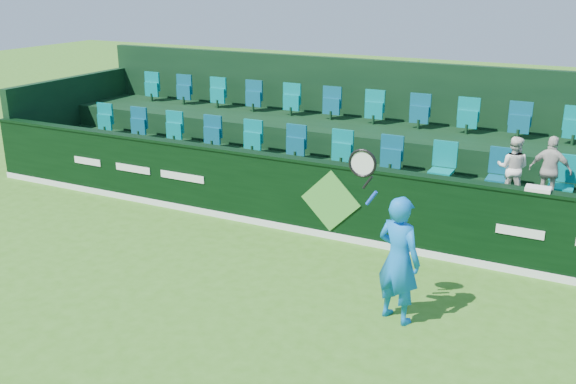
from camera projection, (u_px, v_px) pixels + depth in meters
The scene contains 11 objects.
ground at pixel (205, 348), 7.91m from camera, with size 60.00×60.00×0.00m, color #366E1A.
sponsor_hoarding at pixel (333, 201), 11.07m from camera, with size 16.00×0.25×1.35m.
stand_tier_front at pixel (356, 197), 12.09m from camera, with size 16.00×2.00×0.80m, color black.
stand_tier_back at pixel (388, 160), 13.62m from camera, with size 16.00×1.80×1.30m, color black.
stand_rear at pixel (396, 129), 13.81m from camera, with size 16.00×4.10×2.60m.
seat_row_front at pixel (364, 156), 12.21m from camera, with size 13.50×0.50×0.60m, color #037877.
seat_row_back at pixel (395, 113), 13.57m from camera, with size 13.50×0.50×0.60m, color #037877.
tennis_player at pixel (398, 258), 8.31m from camera, with size 1.14×0.59×2.38m.
spectator_left at pixel (513, 168), 10.64m from camera, with size 0.52×0.40×1.07m, color white.
spectator_middle at pixel (550, 170), 10.38m from camera, with size 0.67×0.28×1.14m, color beige.
towel at pixel (538, 189), 9.45m from camera, with size 0.36×0.23×0.05m, color white.
Camera 1 is at (4.02, -5.67, 4.35)m, focal length 40.00 mm.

